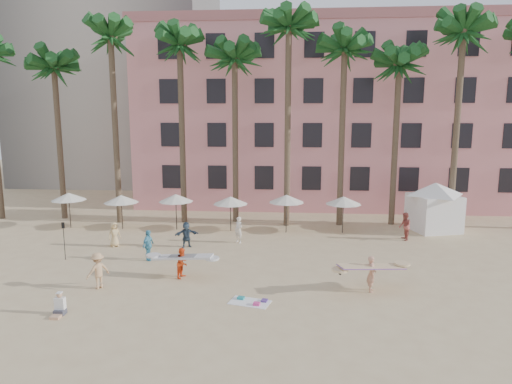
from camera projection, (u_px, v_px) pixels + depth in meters
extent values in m
plane|color=#D1B789|center=(215.00, 301.00, 20.60)|extent=(120.00, 120.00, 0.00)
cube|color=pink|center=(330.00, 117.00, 44.23)|extent=(35.00, 14.00, 16.00)
cylinder|color=brown|center=(60.00, 144.00, 36.00)|extent=(0.44, 0.44, 12.00)
cylinder|color=brown|center=(115.00, 132.00, 34.45)|extent=(0.44, 0.44, 14.00)
cylinder|color=brown|center=(182.00, 135.00, 34.59)|extent=(0.44, 0.44, 13.50)
cylinder|color=brown|center=(235.00, 142.00, 34.85)|extent=(0.44, 0.44, 12.50)
cylinder|color=brown|center=(288.00, 129.00, 33.38)|extent=(0.44, 0.44, 14.50)
cylinder|color=brown|center=(342.00, 139.00, 33.68)|extent=(0.44, 0.44, 13.00)
cylinder|color=brown|center=(395.00, 146.00, 33.94)|extent=(0.44, 0.44, 12.00)
cylinder|color=brown|center=(456.00, 133.00, 32.47)|extent=(0.44, 0.44, 14.00)
cylinder|color=#332B23|center=(70.00, 211.00, 33.70)|extent=(0.07, 0.07, 2.50)
cone|color=white|center=(69.00, 196.00, 33.51)|extent=(2.50, 2.50, 0.55)
cylinder|color=#332B23|center=(122.00, 213.00, 33.29)|extent=(0.07, 0.07, 2.40)
cone|color=white|center=(121.00, 199.00, 33.11)|extent=(2.50, 2.50, 0.55)
cylinder|color=#332B23|center=(176.00, 213.00, 33.16)|extent=(0.07, 0.07, 2.50)
cone|color=white|center=(176.00, 198.00, 32.98)|extent=(2.50, 2.50, 0.55)
cylinder|color=#332B23|center=(231.00, 215.00, 32.76)|extent=(0.07, 0.07, 2.40)
cone|color=white|center=(230.00, 200.00, 32.58)|extent=(2.50, 2.50, 0.55)
cylinder|color=#332B23|center=(286.00, 215.00, 32.32)|extent=(0.07, 0.07, 2.60)
cone|color=white|center=(286.00, 199.00, 32.13)|extent=(2.50, 2.50, 0.55)
cylinder|color=#332B23|center=(343.00, 216.00, 32.21)|extent=(0.07, 0.07, 2.50)
cone|color=white|center=(343.00, 200.00, 32.03)|extent=(2.50, 2.50, 0.55)
cube|color=white|center=(434.00, 213.00, 32.91)|extent=(3.69, 3.69, 2.60)
cone|color=white|center=(435.00, 189.00, 32.62)|extent=(5.53, 5.53, 0.90)
cube|color=white|center=(250.00, 302.00, 20.45)|extent=(2.00, 1.43, 0.02)
cube|color=teal|center=(241.00, 298.00, 20.79)|extent=(0.35, 0.32, 0.10)
cube|color=#E03E8E|center=(257.00, 304.00, 20.12)|extent=(0.33, 0.28, 0.12)
cube|color=#563887|center=(264.00, 300.00, 20.52)|extent=(0.33, 0.36, 0.08)
imported|color=tan|center=(371.00, 274.00, 21.61)|extent=(0.46, 0.66, 1.74)
cube|color=#E0BE8C|center=(372.00, 267.00, 21.55)|extent=(3.35, 1.84, 0.39)
imported|color=#FF4F1A|center=(183.00, 263.00, 23.47)|extent=(0.76, 0.89, 1.57)
cube|color=silver|center=(182.00, 257.00, 23.41)|extent=(3.18, 0.99, 0.32)
imported|color=silver|center=(239.00, 230.00, 29.79)|extent=(0.75, 0.73, 1.73)
imported|color=#D6B579|center=(114.00, 234.00, 28.97)|extent=(0.91, 0.89, 1.58)
imported|color=#2D3E4E|center=(186.00, 235.00, 28.84)|extent=(1.58, 1.00, 1.62)
imported|color=#56ACC8|center=(148.00, 245.00, 26.21)|extent=(0.67, 1.12, 1.79)
imported|color=#A54E44|center=(405.00, 226.00, 30.41)|extent=(0.74, 0.93, 1.87)
imported|color=tan|center=(98.00, 270.00, 22.00)|extent=(1.25, 1.30, 1.78)
cylinder|color=black|center=(64.00, 242.00, 26.27)|extent=(0.04, 0.04, 2.10)
cube|color=black|center=(63.00, 225.00, 26.10)|extent=(0.18, 0.03, 0.35)
cube|color=#3F3F4C|center=(60.00, 312.00, 19.21)|extent=(0.43, 0.40, 0.23)
cube|color=tan|center=(56.00, 317.00, 18.90)|extent=(0.38, 0.43, 0.11)
cube|color=white|center=(60.00, 303.00, 19.20)|extent=(0.42, 0.25, 0.52)
sphere|color=tan|center=(59.00, 295.00, 19.13)|extent=(0.23, 0.23, 0.23)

